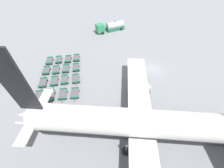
{
  "coord_description": "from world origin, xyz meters",
  "views": [
    {
      "loc": [
        24.74,
        -10.21,
        20.28
      ],
      "look_at": [
        7.18,
        -9.69,
        2.45
      ],
      "focal_mm": 22.0,
      "sensor_mm": 36.0,
      "label": 1
    }
  ],
  "objects_px": {
    "baggage_dolly_row_mid_b_col_c": "(65,80)",
    "baggage_dolly_row_far_col_a": "(77,58)",
    "baggage_dolly_row_mid_b_col_a": "(68,59)",
    "baggage_dolly_row_mid_b_col_d": "(63,94)",
    "baggage_dolly_row_far_col_b": "(76,68)",
    "baggage_dolly_row_far_col_d": "(75,93)",
    "fuel_tanker_primary": "(112,27)",
    "baggage_dolly_row_mid_a_col_c": "(54,81)",
    "baggage_dolly_row_near_col_b": "(46,71)",
    "baggage_dolly_row_far_col_c": "(76,79)",
    "baggage_dolly_row_near_col_a": "(50,61)",
    "baggage_dolly_row_mid_a_col_d": "(50,96)",
    "baggage_dolly_row_mid_a_col_b": "(56,70)",
    "baggage_dolly_row_mid_b_col_b": "(66,69)",
    "baggage_dolly_row_mid_a_col_a": "(59,60)",
    "baggage_dolly_row_near_col_c": "(43,83)",
    "baggage_dolly_row_near_col_d": "(38,97)",
    "airplane": "(147,124)"
  },
  "relations": [
    {
      "from": "baggage_dolly_row_mid_a_col_b",
      "to": "baggage_dolly_row_far_col_d",
      "type": "height_order",
      "value": "same"
    },
    {
      "from": "baggage_dolly_row_near_col_c",
      "to": "baggage_dolly_row_far_col_b",
      "type": "height_order",
      "value": "same"
    },
    {
      "from": "baggage_dolly_row_near_col_c",
      "to": "baggage_dolly_row_far_col_d",
      "type": "relative_size",
      "value": 1.01
    },
    {
      "from": "baggage_dolly_row_mid_b_col_d",
      "to": "baggage_dolly_row_far_col_b",
      "type": "relative_size",
      "value": 0.99
    },
    {
      "from": "baggage_dolly_row_mid_b_col_a",
      "to": "baggage_dolly_row_mid_b_col_d",
      "type": "distance_m",
      "value": 11.4
    },
    {
      "from": "baggage_dolly_row_mid_a_col_c",
      "to": "baggage_dolly_row_mid_b_col_d",
      "type": "relative_size",
      "value": 1.01
    },
    {
      "from": "baggage_dolly_row_near_col_b",
      "to": "baggage_dolly_row_mid_a_col_d",
      "type": "xyz_separation_m",
      "value": [
        7.42,
        3.04,
        0.0
      ]
    },
    {
      "from": "baggage_dolly_row_mid_b_col_b",
      "to": "baggage_dolly_row_far_col_a",
      "type": "height_order",
      "value": "same"
    },
    {
      "from": "baggage_dolly_row_far_col_a",
      "to": "airplane",
      "type": "bearing_deg",
      "value": 33.23
    },
    {
      "from": "baggage_dolly_row_far_col_c",
      "to": "baggage_dolly_row_mid_b_col_d",
      "type": "bearing_deg",
      "value": -23.21
    },
    {
      "from": "baggage_dolly_row_mid_a_col_a",
      "to": "baggage_dolly_row_mid_b_col_c",
      "type": "height_order",
      "value": "same"
    },
    {
      "from": "baggage_dolly_row_mid_b_col_c",
      "to": "baggage_dolly_row_far_col_d",
      "type": "relative_size",
      "value": 1.01
    },
    {
      "from": "baggage_dolly_row_far_col_b",
      "to": "baggage_dolly_row_mid_b_col_c",
      "type": "bearing_deg",
      "value": -23.62
    },
    {
      "from": "baggage_dolly_row_far_col_b",
      "to": "baggage_dolly_row_far_col_d",
      "type": "xyz_separation_m",
      "value": [
        7.86,
        0.98,
        0.0
      ]
    },
    {
      "from": "baggage_dolly_row_mid_a_col_a",
      "to": "baggage_dolly_row_mid_a_col_b",
      "type": "distance_m",
      "value": 3.93
    },
    {
      "from": "baggage_dolly_row_mid_b_col_a",
      "to": "baggage_dolly_row_far_col_d",
      "type": "bearing_deg",
      "value": 17.19
    },
    {
      "from": "baggage_dolly_row_near_col_c",
      "to": "baggage_dolly_row_mid_a_col_b",
      "type": "bearing_deg",
      "value": 158.54
    },
    {
      "from": "baggage_dolly_row_mid_a_col_a",
      "to": "baggage_dolly_row_mid_a_col_b",
      "type": "relative_size",
      "value": 1.0
    },
    {
      "from": "baggage_dolly_row_near_col_d",
      "to": "baggage_dolly_row_mid_a_col_a",
      "type": "height_order",
      "value": "same"
    },
    {
      "from": "baggage_dolly_row_far_col_c",
      "to": "baggage_dolly_row_mid_a_col_b",
      "type": "bearing_deg",
      "value": -121.42
    },
    {
      "from": "baggage_dolly_row_near_col_b",
      "to": "baggage_dolly_row_far_col_a",
      "type": "distance_m",
      "value": 7.71
    },
    {
      "from": "baggage_dolly_row_mid_b_col_a",
      "to": "baggage_dolly_row_far_col_c",
      "type": "distance_m",
      "value": 7.72
    },
    {
      "from": "baggage_dolly_row_near_col_b",
      "to": "baggage_dolly_row_near_col_c",
      "type": "xyz_separation_m",
      "value": [
        3.92,
        0.53,
        0.0
      ]
    },
    {
      "from": "baggage_dolly_row_near_col_a",
      "to": "baggage_dolly_row_far_col_d",
      "type": "distance_m",
      "value": 13.2
    },
    {
      "from": "fuel_tanker_primary",
      "to": "baggage_dolly_row_far_col_b",
      "type": "relative_size",
      "value": 2.99
    },
    {
      "from": "baggage_dolly_row_mid_b_col_c",
      "to": "baggage_dolly_row_far_col_a",
      "type": "xyz_separation_m",
      "value": [
        -7.88,
        1.29,
        0.0
      ]
    },
    {
      "from": "baggage_dolly_row_near_col_c",
      "to": "baggage_dolly_row_far_col_c",
      "type": "bearing_deg",
      "value": 98.84
    },
    {
      "from": "baggage_dolly_row_near_col_b",
      "to": "baggage_dolly_row_far_col_c",
      "type": "xyz_separation_m",
      "value": [
        2.9,
        7.11,
        0.0
      ]
    },
    {
      "from": "baggage_dolly_row_mid_a_col_d",
      "to": "baggage_dolly_row_mid_b_col_d",
      "type": "bearing_deg",
      "value": 97.23
    },
    {
      "from": "baggage_dolly_row_near_col_b",
      "to": "baggage_dolly_row_mid_b_col_b",
      "type": "xyz_separation_m",
      "value": [
        -0.49,
        4.29,
        0.0
      ]
    },
    {
      "from": "baggage_dolly_row_mid_a_col_d",
      "to": "baggage_dolly_row_mid_b_col_c",
      "type": "bearing_deg",
      "value": 157.87
    },
    {
      "from": "baggage_dolly_row_near_col_a",
      "to": "baggage_dolly_row_near_col_b",
      "type": "bearing_deg",
      "value": 5.09
    },
    {
      "from": "baggage_dolly_row_near_col_d",
      "to": "baggage_dolly_row_mid_a_col_b",
      "type": "xyz_separation_m",
      "value": [
        -7.67,
        1.31,
        0.0
      ]
    },
    {
      "from": "fuel_tanker_primary",
      "to": "baggage_dolly_row_mid_a_col_c",
      "type": "height_order",
      "value": "fuel_tanker_primary"
    },
    {
      "from": "baggage_dolly_row_mid_a_col_d",
      "to": "baggage_dolly_row_far_col_b",
      "type": "xyz_separation_m",
      "value": [
        -8.33,
        3.51,
        0.0
      ]
    },
    {
      "from": "baggage_dolly_row_mid_a_col_a",
      "to": "baggage_dolly_row_far_col_b",
      "type": "bearing_deg",
      "value": 56.54
    },
    {
      "from": "airplane",
      "to": "baggage_dolly_row_far_col_d",
      "type": "bearing_deg",
      "value": -125.33
    },
    {
      "from": "baggage_dolly_row_near_col_b",
      "to": "baggage_dolly_row_near_col_c",
      "type": "height_order",
      "value": "same"
    },
    {
      "from": "baggage_dolly_row_mid_b_col_a",
      "to": "baggage_dolly_row_near_col_a",
      "type": "bearing_deg",
      "value": -82.94
    },
    {
      "from": "fuel_tanker_primary",
      "to": "baggage_dolly_row_near_col_c",
      "type": "xyz_separation_m",
      "value": [
        25.11,
        -14.73,
        -0.81
      ]
    },
    {
      "from": "baggage_dolly_row_mid_a_col_c",
      "to": "baggage_dolly_row_mid_b_col_d",
      "type": "distance_m",
      "value": 4.43
    },
    {
      "from": "airplane",
      "to": "baggage_dolly_row_near_col_c",
      "type": "relative_size",
      "value": 11.44
    },
    {
      "from": "fuel_tanker_primary",
      "to": "baggage_dolly_row_near_col_b",
      "type": "bearing_deg",
      "value": -35.75
    },
    {
      "from": "fuel_tanker_primary",
      "to": "baggage_dolly_row_mid_b_col_c",
      "type": "relative_size",
      "value": 2.99
    },
    {
      "from": "baggage_dolly_row_mid_a_col_c",
      "to": "baggage_dolly_row_far_col_c",
      "type": "xyz_separation_m",
      "value": [
        -0.61,
        4.38,
        0.0
      ]
    },
    {
      "from": "baggage_dolly_row_mid_a_col_a",
      "to": "baggage_dolly_row_mid_a_col_c",
      "type": "distance_m",
      "value": 7.62
    },
    {
      "from": "airplane",
      "to": "baggage_dolly_row_far_col_a",
      "type": "xyz_separation_m",
      "value": [
        -19.9,
        -13.04,
        -2.77
      ]
    },
    {
      "from": "baggage_dolly_row_near_col_b",
      "to": "baggage_dolly_row_mid_a_col_a",
      "type": "distance_m",
      "value": 4.44
    },
    {
      "from": "baggage_dolly_row_mid_a_col_c",
      "to": "baggage_dolly_row_far_col_d",
      "type": "bearing_deg",
      "value": 54.42
    },
    {
      "from": "baggage_dolly_row_near_col_a",
      "to": "baggage_dolly_row_mid_b_col_b",
      "type": "distance_m",
      "value": 5.6
    }
  ]
}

